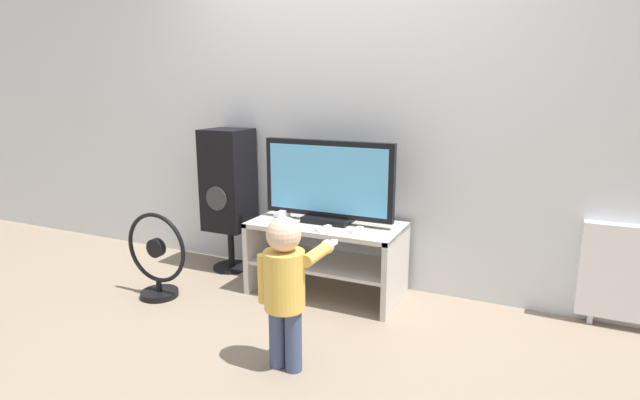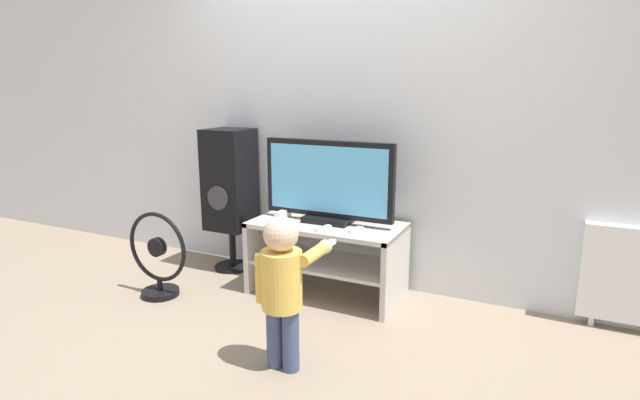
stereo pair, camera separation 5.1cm
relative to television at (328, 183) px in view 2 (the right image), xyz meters
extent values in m
plane|color=gray|center=(0.00, -0.28, -0.78)|extent=(16.00, 16.00, 0.00)
cube|color=silver|center=(0.00, 0.31, 0.52)|extent=(10.00, 0.06, 2.60)
cube|color=beige|center=(0.00, -0.02, -0.29)|extent=(1.02, 0.51, 0.03)
cube|color=beige|center=(0.00, -0.02, -0.55)|extent=(0.98, 0.47, 0.02)
cube|color=beige|center=(-0.49, -0.02, -0.53)|extent=(0.04, 0.51, 0.51)
cube|color=beige|center=(0.49, -0.02, -0.53)|extent=(0.04, 0.51, 0.51)
cube|color=black|center=(0.00, 0.00, -0.25)|extent=(0.32, 0.20, 0.04)
cube|color=black|center=(0.00, 0.00, 0.03)|extent=(0.92, 0.05, 0.52)
cube|color=#59B2EA|center=(0.00, -0.03, 0.03)|extent=(0.85, 0.01, 0.45)
cube|color=white|center=(-0.33, -0.04, -0.24)|extent=(0.05, 0.18, 0.06)
cube|color=#3F8CE5|center=(-0.33, -0.13, -0.24)|extent=(0.03, 0.00, 0.01)
cube|color=white|center=(0.25, -0.13, -0.26)|extent=(0.06, 0.13, 0.02)
cylinder|color=#337FD8|center=(0.25, -0.13, -0.25)|extent=(0.01, 0.01, 0.00)
cube|color=white|center=(0.05, -0.19, -0.26)|extent=(0.07, 0.13, 0.02)
cylinder|color=#337FD8|center=(0.05, -0.19, -0.25)|extent=(0.01, 0.01, 0.00)
cylinder|color=#3F4C72|center=(0.15, -0.98, -0.61)|extent=(0.09, 0.09, 0.33)
cylinder|color=#3F4C72|center=(0.25, -0.98, -0.61)|extent=(0.09, 0.09, 0.33)
cylinder|color=#E5B74C|center=(0.20, -0.98, -0.30)|extent=(0.20, 0.20, 0.30)
sphere|color=beige|center=(0.20, -0.98, -0.07)|extent=(0.17, 0.17, 0.17)
cylinder|color=#E5B74C|center=(0.08, -0.98, -0.31)|extent=(0.06, 0.06, 0.25)
cylinder|color=#E5B74C|center=(0.32, -0.85, -0.19)|extent=(0.06, 0.25, 0.06)
sphere|color=beige|center=(0.32, -0.72, -0.19)|extent=(0.08, 0.08, 0.08)
cube|color=white|center=(0.32, -0.68, -0.19)|extent=(0.03, 0.13, 0.02)
cylinder|color=black|center=(-0.88, 0.11, -0.77)|extent=(0.29, 0.29, 0.02)
cylinder|color=black|center=(-0.88, 0.11, -0.61)|extent=(0.05, 0.05, 0.33)
cube|color=black|center=(-0.88, 0.11, -0.07)|extent=(0.33, 0.32, 0.77)
cylinder|color=#38383D|center=(-0.88, -0.06, -0.18)|extent=(0.18, 0.01, 0.18)
cylinder|color=black|center=(-1.01, -0.56, -0.76)|extent=(0.25, 0.25, 0.04)
cylinder|color=black|center=(-1.01, -0.56, -0.70)|extent=(0.04, 0.04, 0.08)
torus|color=black|center=(-1.01, -0.56, -0.43)|extent=(0.49, 0.03, 0.49)
cylinder|color=black|center=(-1.01, -0.56, -0.43)|extent=(0.13, 0.05, 0.13)
cube|color=white|center=(1.85, 0.24, -0.43)|extent=(0.61, 0.08, 0.57)
cube|color=silver|center=(1.64, 0.24, -0.75)|extent=(0.03, 0.05, 0.06)
camera|label=1|loc=(1.33, -2.99, 0.63)|focal=28.00mm
camera|label=2|loc=(1.37, -2.97, 0.63)|focal=28.00mm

